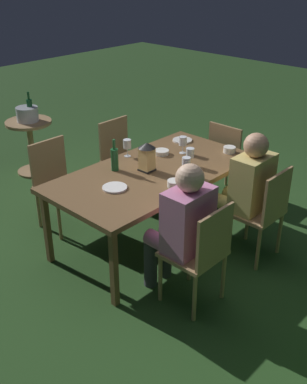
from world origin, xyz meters
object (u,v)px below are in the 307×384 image
at_px(person_in_mustard, 245,187).
at_px(wine_glass_a, 190,154).
at_px(wine_glass_b, 183,142).
at_px(side_table, 30,138).
at_px(plate_a, 115,188).
at_px(chair_side_right_b, 201,251).
at_px(dining_table, 153,175).
at_px(lantern_centerpiece, 147,155).
at_px(wine_glass_c, 186,163).
at_px(chair_side_right_a, 263,210).
at_px(green_bottle_on_table, 115,159).
at_px(chair_side_left_b, 57,180).
at_px(ice_bucket, 27,113).
at_px(bowl_olives, 229,149).
at_px(person_in_pink, 181,224).
at_px(plate_b, 182,140).
at_px(bowl_bread, 162,152).
at_px(chair_head_near, 229,157).
at_px(chair_side_left_a, 121,155).
at_px(wine_glass_d, 127,145).
at_px(bowl_salad, 175,183).

xyz_separation_m(person_in_mustard, wine_glass_a, (0.13, -0.53, 0.21)).
height_order(wine_glass_b, side_table, wine_glass_b).
bearing_deg(plate_a, wine_glass_b, -175.02).
relative_size(chair_side_right_b, plate_a, 4.20).
distance_m(dining_table, lantern_centerpiece, 0.21).
bearing_deg(wine_glass_c, chair_side_right_a, 117.13).
distance_m(green_bottle_on_table, plate_a, 0.38).
relative_size(chair_side_left_b, wine_glass_b, 5.15).
bearing_deg(green_bottle_on_table, ice_bucket, -100.08).
distance_m(dining_table, chair_side_left_b, 1.01).
bearing_deg(lantern_centerpiece, bowl_olives, 161.14).
xyz_separation_m(person_in_mustard, plate_a, (0.91, -0.68, 0.10)).
bearing_deg(person_in_pink, wine_glass_c, -142.93).
height_order(chair_side_left_b, plate_b, chair_side_left_b).
distance_m(plate_b, bowl_bread, 0.42).
relative_size(chair_side_right_a, chair_head_near, 1.00).
height_order(lantern_centerpiece, green_bottle_on_table, green_bottle_on_table).
bearing_deg(plate_b, ice_bucket, -71.29).
bearing_deg(ice_bucket, person_in_pink, 79.26).
height_order(chair_side_right_a, bowl_olives, chair_side_right_a).
relative_size(chair_side_right_a, wine_glass_c, 5.15).
bearing_deg(ice_bucket, side_table, 0.00).
height_order(chair_side_left_a, plate_b, chair_side_left_a).
distance_m(plate_a, ice_bucket, 2.26).
height_order(chair_head_near, green_bottle_on_table, green_bottle_on_table).
relative_size(chair_side_left_b, wine_glass_a, 5.15).
height_order(chair_head_near, bowl_olives, chair_head_near).
distance_m(dining_table, bowl_bread, 0.40).
relative_size(wine_glass_b, bowl_olives, 1.42).
distance_m(chair_side_left_a, person_in_pink, 1.81).
distance_m(lantern_centerpiece, plate_b, 0.83).
height_order(chair_side_right_a, wine_glass_d, wine_glass_d).
distance_m(chair_side_right_b, side_table, 3.10).
bearing_deg(person_in_pink, person_in_mustard, 180.00).
relative_size(dining_table, plate_b, 9.54).
bearing_deg(chair_side_left_b, side_table, -112.94).
height_order(person_in_mustard, chair_side_right_b, person_in_mustard).
height_order(person_in_mustard, ice_bucket, person_in_mustard).
relative_size(wine_glass_a, ice_bucket, 0.49).
distance_m(dining_table, wine_glass_c, 0.34).
height_order(chair_head_near, plate_b, chair_head_near).
height_order(wine_glass_b, bowl_salad, wine_glass_b).
height_order(person_in_mustard, bowl_bread, person_in_mustard).
relative_size(plate_b, bowl_olives, 1.69).
bearing_deg(wine_glass_b, dining_table, 8.42).
bearing_deg(wine_glass_d, ice_bucket, -91.33).
xyz_separation_m(chair_side_left_a, green_bottle_on_table, (0.66, 0.63, 0.35)).
bearing_deg(green_bottle_on_table, chair_side_left_b, -72.16).
bearing_deg(chair_side_right_a, plate_a, -43.81).
bearing_deg(bowl_salad, side_table, -95.15).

